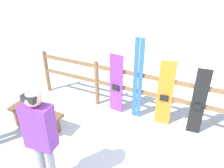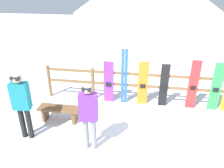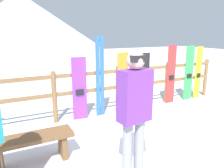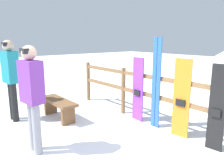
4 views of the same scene
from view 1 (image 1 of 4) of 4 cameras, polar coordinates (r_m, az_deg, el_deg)
name	(u,v)px [view 1 (image 1 of 4)]	position (r m, az deg, el deg)	size (l,w,h in m)	color
fence	(160,94)	(4.53, 12.53, -2.55)	(6.05, 0.10, 1.10)	brown
bench	(36,116)	(4.64, -19.28, -7.87)	(1.15, 0.36, 0.44)	brown
person_purple	(41,136)	(3.09, -18.16, -12.69)	(0.42, 0.27, 1.66)	gray
snowboard_purple	(116,84)	(4.74, 1.12, -0.12)	(0.32, 0.07, 1.37)	purple
ski_pair_blue	(138,80)	(4.49, 6.77, 0.98)	(0.20, 0.02, 1.78)	blue
snowboard_orange	(165,95)	(4.44, 13.63, -2.70)	(0.31, 0.09, 1.42)	orange
snowboard_black_stripe	(198,103)	(4.39, 21.62, -4.67)	(0.26, 0.07, 1.38)	black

